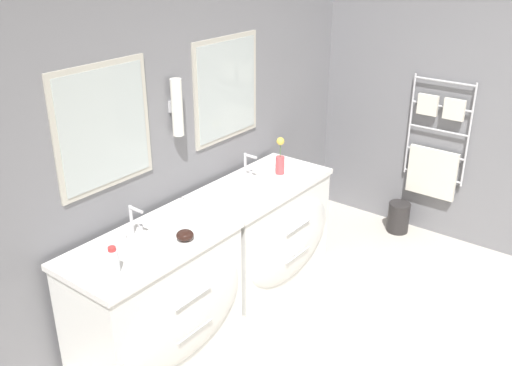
{
  "coord_description": "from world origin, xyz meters",
  "views": [
    {
      "loc": [
        -2.71,
        -0.57,
        2.62
      ],
      "look_at": [
        0.04,
        1.55,
        1.07
      ],
      "focal_mm": 40.0,
      "sensor_mm": 36.0,
      "label": 1
    }
  ],
  "objects_px": {
    "waste_bin": "(398,217)",
    "vanity_left": "(159,297)",
    "toiletry_bottle": "(113,261)",
    "flower_vase": "(280,159)",
    "vanity_right": "(265,230)",
    "amenity_bowl": "(185,235)"
  },
  "relations": [
    {
      "from": "vanity_left",
      "to": "toiletry_bottle",
      "type": "distance_m",
      "value": 0.61
    },
    {
      "from": "vanity_right",
      "to": "toiletry_bottle",
      "type": "height_order",
      "value": "toiletry_bottle"
    },
    {
      "from": "vanity_right",
      "to": "flower_vase",
      "type": "height_order",
      "value": "flower_vase"
    },
    {
      "from": "vanity_left",
      "to": "waste_bin",
      "type": "distance_m",
      "value": 2.6
    },
    {
      "from": "vanity_right",
      "to": "toiletry_bottle",
      "type": "xyz_separation_m",
      "value": [
        -1.53,
        -0.06,
        0.48
      ]
    },
    {
      "from": "vanity_left",
      "to": "vanity_right",
      "type": "relative_size",
      "value": 1.0
    },
    {
      "from": "toiletry_bottle",
      "to": "flower_vase",
      "type": "height_order",
      "value": "flower_vase"
    },
    {
      "from": "waste_bin",
      "to": "toiletry_bottle",
      "type": "bearing_deg",
      "value": 170.26
    },
    {
      "from": "toiletry_bottle",
      "to": "waste_bin",
      "type": "xyz_separation_m",
      "value": [
        2.89,
        -0.5,
        -0.75
      ]
    },
    {
      "from": "flower_vase",
      "to": "waste_bin",
      "type": "relative_size",
      "value": 1.06
    },
    {
      "from": "amenity_bowl",
      "to": "waste_bin",
      "type": "bearing_deg",
      "value": -10.36
    },
    {
      "from": "toiletry_bottle",
      "to": "waste_bin",
      "type": "height_order",
      "value": "toiletry_bottle"
    },
    {
      "from": "toiletry_bottle",
      "to": "flower_vase",
      "type": "bearing_deg",
      "value": 2.8
    },
    {
      "from": "waste_bin",
      "to": "vanity_right",
      "type": "bearing_deg",
      "value": 157.69
    },
    {
      "from": "vanity_right",
      "to": "amenity_bowl",
      "type": "xyz_separation_m",
      "value": [
        -1.01,
        -0.12,
        0.44
      ]
    },
    {
      "from": "vanity_left",
      "to": "flower_vase",
      "type": "bearing_deg",
      "value": 1.03
    },
    {
      "from": "waste_bin",
      "to": "vanity_left",
      "type": "bearing_deg",
      "value": 167.56
    },
    {
      "from": "vanity_right",
      "to": "amenity_bowl",
      "type": "distance_m",
      "value": 1.11
    },
    {
      "from": "toiletry_bottle",
      "to": "waste_bin",
      "type": "bearing_deg",
      "value": -9.74
    },
    {
      "from": "amenity_bowl",
      "to": "waste_bin",
      "type": "height_order",
      "value": "amenity_bowl"
    },
    {
      "from": "vanity_left",
      "to": "toiletry_bottle",
      "type": "relative_size",
      "value": 7.0
    },
    {
      "from": "vanity_right",
      "to": "flower_vase",
      "type": "relative_size",
      "value": 3.75
    }
  ]
}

